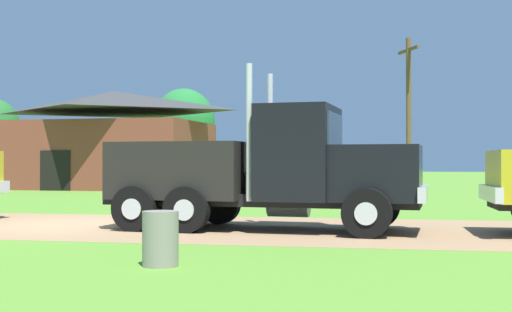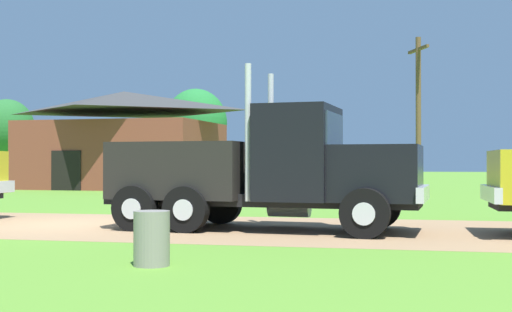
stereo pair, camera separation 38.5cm
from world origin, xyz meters
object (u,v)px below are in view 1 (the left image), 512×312
(steel_barrel, at_px, (160,239))
(shed_building, at_px, (113,141))
(utility_pole_near, at_px, (409,111))
(truck_foreground_white, at_px, (263,172))

(steel_barrel, distance_m, shed_building, 31.45)
(shed_building, height_order, utility_pole_near, utility_pole_near)
(truck_foreground_white, bearing_deg, steel_barrel, -95.24)
(steel_barrel, relative_size, shed_building, 0.07)
(truck_foreground_white, distance_m, steel_barrel, 5.80)
(truck_foreground_white, xyz_separation_m, utility_pole_near, (3.89, 19.17, 2.79))
(truck_foreground_white, distance_m, shed_building, 26.55)
(steel_barrel, bearing_deg, utility_pole_near, 79.93)
(utility_pole_near, bearing_deg, steel_barrel, -100.07)
(steel_barrel, bearing_deg, shed_building, 113.94)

